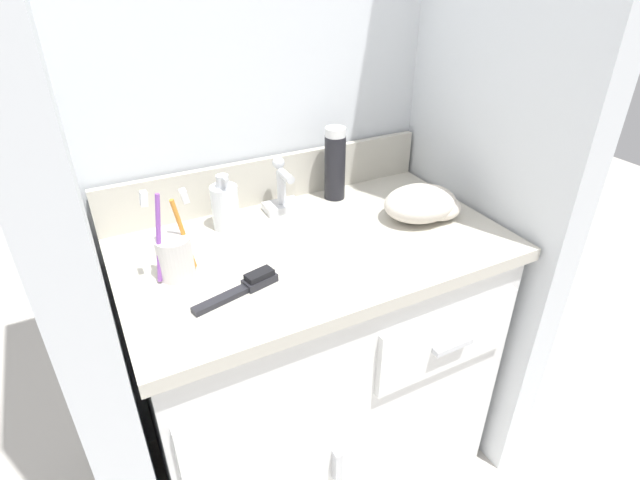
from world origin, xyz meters
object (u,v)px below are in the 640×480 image
object	(u,v)px
shaving_cream_can	(335,164)
hairbrush	(247,285)
soap_dispenser	(225,206)
hand_towel	(424,204)
toothbrush_cup	(174,255)

from	to	relation	value
shaving_cream_can	hairbrush	xyz separation A→B (m)	(-0.35, -0.28, -0.08)
soap_dispenser	shaving_cream_can	distance (m)	0.31
hairbrush	hand_towel	xyz separation A→B (m)	(0.49, 0.08, 0.03)
toothbrush_cup	soap_dispenser	bearing A→B (deg)	43.96
hairbrush	shaving_cream_can	bearing A→B (deg)	25.20
soap_dispenser	shaving_cream_can	world-z (taller)	shaving_cream_can
soap_dispenser	hairbrush	distance (m)	0.27
hairbrush	hand_towel	bearing A→B (deg)	-4.20
soap_dispenser	shaving_cream_can	xyz separation A→B (m)	(0.30, 0.02, 0.04)
shaving_cream_can	hairbrush	world-z (taller)	shaving_cream_can
toothbrush_cup	hairbrush	xyz separation A→B (m)	(0.11, -0.11, -0.04)
hand_towel	soap_dispenser	bearing A→B (deg)	158.23
shaving_cream_can	hairbrush	distance (m)	0.46
hand_towel	toothbrush_cup	bearing A→B (deg)	177.29
hand_towel	hairbrush	bearing A→B (deg)	-170.33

